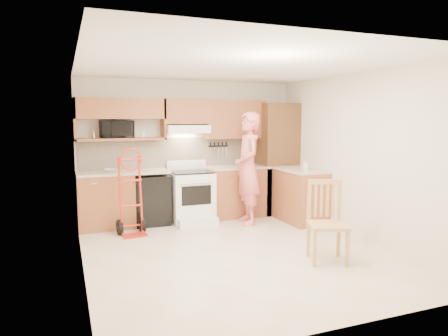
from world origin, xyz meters
TOP-DOWN VIEW (x-y plane):
  - floor at (0.00, 0.00)m, footprint 4.00×4.50m
  - ceiling at (0.00, 0.00)m, footprint 4.00×4.50m
  - wall_back at (0.00, 2.26)m, footprint 4.00×0.02m
  - wall_front at (0.00, -2.26)m, footprint 4.00×0.02m
  - wall_left at (-2.01, 0.00)m, footprint 0.02×4.50m
  - wall_right at (2.01, 0.00)m, footprint 0.02×4.50m
  - backsplash at (0.00, 2.23)m, footprint 3.92×0.03m
  - lower_cab_left at (-1.55, 1.95)m, footprint 0.90×0.60m
  - dishwasher at (-0.80, 1.95)m, footprint 0.60×0.60m
  - lower_cab_right at (0.83, 1.95)m, footprint 1.14×0.60m
  - countertop_left at (-1.25, 1.95)m, footprint 1.50×0.63m
  - countertop_right at (0.83, 1.95)m, footprint 1.14×0.63m
  - cab_return_right at (1.70, 1.15)m, footprint 0.60×1.00m
  - countertop_return at (1.70, 1.15)m, footprint 0.63×1.00m
  - pantry_tall at (1.65, 1.95)m, footprint 0.70×0.60m
  - upper_cab_left at (-1.25, 2.08)m, footprint 1.50×0.33m
  - upper_shelf_mw at (-1.25, 2.08)m, footprint 1.50×0.33m
  - upper_cab_center at (-0.12, 2.08)m, footprint 0.76×0.33m
  - upper_cab_right at (0.83, 2.08)m, footprint 1.14×0.33m
  - range_hood at (-0.12, 2.02)m, footprint 0.76×0.46m
  - knife_strip at (0.55, 2.21)m, footprint 0.40×0.05m
  - microwave at (-1.32, 2.08)m, footprint 0.55×0.39m
  - range at (-0.10, 1.78)m, footprint 0.72×0.95m
  - person at (0.77, 1.35)m, footprint 0.56×0.77m
  - hand_truck at (-1.20, 1.35)m, footprint 0.53×0.50m
  - dining_chair at (0.91, -0.78)m, footprint 0.61×0.64m
  - soap_bottle at (1.70, 1.01)m, footprint 0.11×0.11m
  - bowl at (-1.45, 1.95)m, footprint 0.25×0.25m

SIDE VIEW (x-z plane):
  - floor at x=0.00m, z-range -0.02..0.00m
  - dishwasher at x=-0.80m, z-range 0.00..0.85m
  - lower_cab_left at x=-1.55m, z-range 0.00..0.90m
  - lower_cab_right at x=0.83m, z-range 0.00..0.90m
  - cab_return_right at x=1.70m, z-range 0.00..0.90m
  - dining_chair at x=0.91m, z-range 0.00..1.03m
  - range at x=-0.10m, z-range 0.00..1.06m
  - hand_truck at x=-1.20m, z-range 0.00..1.23m
  - countertop_left at x=-1.25m, z-range 0.90..0.94m
  - countertop_right at x=0.83m, z-range 0.90..0.94m
  - countertop_return at x=1.70m, z-range 0.90..0.94m
  - bowl at x=-1.45m, z-range 0.94..0.99m
  - person at x=0.77m, z-range 0.00..1.93m
  - soap_bottle at x=1.70m, z-range 0.94..1.13m
  - pantry_tall at x=1.65m, z-range 0.00..2.10m
  - backsplash at x=0.00m, z-range 0.92..1.48m
  - knife_strip at x=0.55m, z-range 1.09..1.39m
  - wall_back at x=0.00m, z-range 0.00..2.50m
  - wall_front at x=0.00m, z-range 0.00..2.50m
  - wall_left at x=-2.01m, z-range 0.00..2.50m
  - wall_right at x=2.01m, z-range 0.00..2.50m
  - upper_shelf_mw at x=-1.25m, z-range 1.45..1.49m
  - range_hood at x=-0.12m, z-range 1.56..1.70m
  - microwave at x=-1.32m, z-range 1.49..1.78m
  - upper_cab_right at x=0.83m, z-range 1.45..2.15m
  - upper_cab_center at x=-0.12m, z-range 1.72..2.16m
  - upper_cab_left at x=-1.25m, z-range 1.81..2.15m
  - ceiling at x=0.00m, z-range 2.50..2.52m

